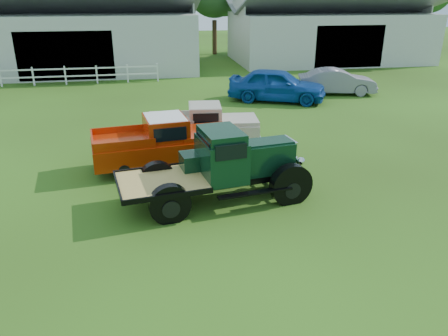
{
  "coord_description": "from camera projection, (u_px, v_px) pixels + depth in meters",
  "views": [
    {
      "loc": [
        -1.85,
        -10.18,
        5.76
      ],
      "look_at": [
        0.2,
        1.2,
        1.05
      ],
      "focal_mm": 35.0,
      "sensor_mm": 36.0,
      "label": 1
    }
  ],
  "objects": [
    {
      "name": "misc_car_grey",
      "position": [
        337.0,
        82.0,
        25.93
      ],
      "size": [
        4.74,
        2.51,
        1.49
      ],
      "primitive_type": "imported",
      "rotation": [
        0.0,
        0.0,
        1.35
      ],
      "color": "slate",
      "rests_on": "ground"
    },
    {
      "name": "fence_rail",
      "position": [
        49.0,
        76.0,
        28.44
      ],
      "size": [
        14.2,
        0.16,
        1.2
      ],
      "primitive_type": null,
      "color": "white",
      "rests_on": "ground"
    },
    {
      "name": "ground",
      "position": [
        225.0,
        221.0,
        11.75
      ],
      "size": [
        120.0,
        120.0,
        0.0
      ],
      "primitive_type": "plane",
      "color": "#2B3F12"
    },
    {
      "name": "shed_left",
      "position": [
        74.0,
        32.0,
        33.24
      ],
      "size": [
        18.8,
        10.2,
        5.6
      ],
      "primitive_type": null,
      "color": "#999C8D",
      "rests_on": "ground"
    },
    {
      "name": "shed_right",
      "position": [
        328.0,
        30.0,
        37.68
      ],
      "size": [
        16.8,
        9.2,
        5.2
      ],
      "primitive_type": null,
      "color": "#999C8D",
      "rests_on": "ground"
    },
    {
      "name": "vintage_flatbed",
      "position": [
        218.0,
        166.0,
        12.55
      ],
      "size": [
        5.7,
        2.94,
        2.15
      ],
      "primitive_type": null,
      "rotation": [
        0.0,
        0.0,
        0.15
      ],
      "color": "black",
      "rests_on": "ground"
    },
    {
      "name": "tree_c",
      "position": [
        214.0,
        5.0,
        40.95
      ],
      "size": [
        5.4,
        5.4,
        9.0
      ],
      "primitive_type": null,
      "color": "#295B21",
      "rests_on": "ground"
    },
    {
      "name": "white_pickup",
      "position": [
        203.0,
        126.0,
        17.16
      ],
      "size": [
        4.6,
        2.12,
        1.64
      ],
      "primitive_type": null,
      "rotation": [
        0.0,
        0.0,
        -0.09
      ],
      "color": "#BCAF99",
      "rests_on": "ground"
    },
    {
      "name": "red_pickup",
      "position": [
        163.0,
        142.0,
        15.09
      ],
      "size": [
        5.2,
        2.56,
        1.82
      ],
      "primitive_type": null,
      "rotation": [
        0.0,
        0.0,
        0.13
      ],
      "color": "#AC2807",
      "rests_on": "ground"
    },
    {
      "name": "tree_e",
      "position": [
        424.0,
        1.0,
        43.39
      ],
      "size": [
        5.7,
        5.7,
        9.5
      ],
      "primitive_type": null,
      "color": "#295B21",
      "rests_on": "ground"
    },
    {
      "name": "misc_car_blue",
      "position": [
        277.0,
        85.0,
        24.18
      ],
      "size": [
        5.73,
        4.09,
        1.81
      ],
      "primitive_type": "imported",
      "rotation": [
        0.0,
        0.0,
        1.16
      ],
      "color": "#124394",
      "rests_on": "ground"
    }
  ]
}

